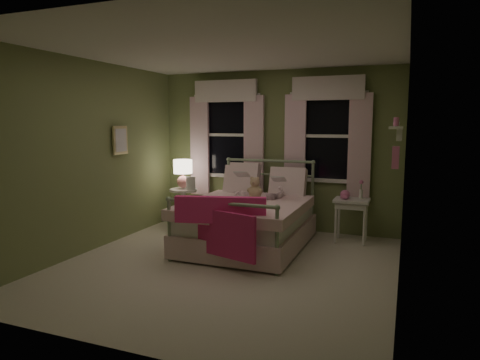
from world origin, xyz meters
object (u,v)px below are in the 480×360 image
at_px(nightstand_right, 352,206).
at_px(nightstand_left, 183,202).
at_px(bed, 248,220).
at_px(child_left, 241,178).
at_px(teddy_bear, 255,189).
at_px(table_lamp, 183,171).
at_px(child_right, 277,180).

bearing_deg(nightstand_right, nightstand_left, -178.92).
xyz_separation_m(bed, nightstand_right, (1.34, 0.73, 0.17)).
height_order(child_left, teddy_bear, child_left).
height_order(bed, table_lamp, bed).
bearing_deg(table_lamp, child_right, -8.33).
xyz_separation_m(child_left, nightstand_left, (-1.15, 0.25, -0.51)).
bearing_deg(nightstand_right, table_lamp, -178.92).
xyz_separation_m(child_right, teddy_bear, (-0.28, -0.16, -0.12)).
relative_size(bed, table_lamp, 4.25).
xyz_separation_m(child_right, table_lamp, (-1.71, 0.25, 0.04)).
height_order(child_left, nightstand_left, child_left).
height_order(child_left, nightstand_right, child_left).
height_order(bed, child_left, child_left).
bearing_deg(teddy_bear, child_right, 29.50).
height_order(child_right, nightstand_left, child_right).
xyz_separation_m(bed, child_left, (-0.27, 0.43, 0.55)).
bearing_deg(child_right, child_left, 3.11).
relative_size(child_left, nightstand_left, 1.10).
height_order(teddy_bear, table_lamp, table_lamp).
height_order(nightstand_left, nightstand_right, same).
relative_size(nightstand_left, nightstand_right, 1.02).
xyz_separation_m(child_left, nightstand_right, (1.62, 0.30, -0.38)).
xyz_separation_m(teddy_bear, nightstand_left, (-1.43, 0.41, -0.37)).
relative_size(table_lamp, nightstand_right, 0.75).
xyz_separation_m(bed, table_lamp, (-1.42, 0.68, 0.58)).
bearing_deg(table_lamp, bed, -25.65).
relative_size(child_left, table_lamp, 1.49).
xyz_separation_m(bed, teddy_bear, (0.01, 0.27, 0.42)).
bearing_deg(child_left, nightstand_left, -36.88).
height_order(nightstand_left, table_lamp, table_lamp).
height_order(child_left, table_lamp, child_left).
distance_m(child_right, nightstand_left, 1.79).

